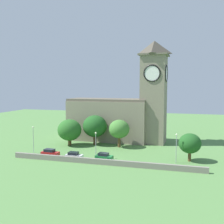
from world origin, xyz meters
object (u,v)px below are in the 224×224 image
at_px(streetlamp_central, 176,143).
at_px(streetlamp_west_end, 33,135).
at_px(church, 123,111).
at_px(car_white, 74,156).
at_px(car_red, 50,153).
at_px(tree_by_tower, 95,126).
at_px(tree_riverside_west, 190,143).
at_px(tree_riverside_east, 70,130).
at_px(tree_churchyard, 119,129).
at_px(streetlamp_west_mid, 96,141).
at_px(car_green, 104,156).

bearing_deg(streetlamp_central, streetlamp_west_end, -178.63).
relative_size(church, car_white, 7.67).
bearing_deg(car_red, tree_by_tower, 69.29).
relative_size(car_white, tree_riverside_west, 0.63).
bearing_deg(streetlamp_central, church, 130.08).
height_order(streetlamp_west_end, tree_riverside_east, tree_riverside_east).
relative_size(tree_churchyard, tree_riverside_west, 1.20).
xyz_separation_m(car_red, streetlamp_west_mid, (11.80, 1.22, 3.47)).
distance_m(tree_by_tower, tree_churchyard, 8.15).
height_order(streetlamp_central, tree_riverside_west, streetlamp_central).
distance_m(church, tree_riverside_east, 18.20).
xyz_separation_m(church, streetlamp_central, (17.82, -21.17, -5.21)).
relative_size(church, car_red, 6.97).
height_order(church, car_white, church).
bearing_deg(tree_churchyard, car_green, -90.50).
relative_size(car_green, streetlamp_central, 0.63).
bearing_deg(streetlamp_west_mid, tree_churchyard, 80.07).
relative_size(streetlamp_west_mid, tree_riverside_west, 0.99).
distance_m(streetlamp_central, tree_riverside_west, 3.91).
bearing_deg(car_white, car_green, 11.47).
bearing_deg(church, streetlamp_central, -49.92).
bearing_deg(church, streetlamp_west_end, -130.55).
bearing_deg(tree_riverside_east, car_white, -61.53).
height_order(car_red, tree_riverside_east, tree_riverside_east).
bearing_deg(tree_by_tower, streetlamp_central, -28.87).
bearing_deg(car_white, car_red, 173.22).
xyz_separation_m(car_red, tree_riverside_east, (-0.62, 13.03, 3.68)).
xyz_separation_m(streetlamp_west_mid, tree_riverside_east, (-12.42, 11.81, 0.21)).
bearing_deg(streetlamp_west_end, tree_riverside_west, 4.86).
height_order(car_white, tree_riverside_west, tree_riverside_west).
distance_m(car_red, streetlamp_central, 31.17).
bearing_deg(streetlamp_central, tree_riverside_east, 161.91).
xyz_separation_m(tree_churchyard, tree_riverside_west, (19.64, -9.55, -1.04)).
relative_size(car_red, car_green, 1.06).
xyz_separation_m(car_red, tree_riverside_west, (33.82, 5.25, 3.30)).
height_order(church, tree_riverside_east, church).
height_order(streetlamp_central, tree_by_tower, tree_by_tower).
height_order(streetlamp_west_mid, tree_churchyard, tree_churchyard).
xyz_separation_m(tree_churchyard, tree_riverside_east, (-14.80, -1.78, -0.66)).
distance_m(streetlamp_west_end, tree_by_tower, 18.84).
height_order(car_white, tree_riverside_east, tree_riverside_east).
bearing_deg(church, tree_churchyard, -82.70).
xyz_separation_m(car_green, tree_by_tower, (-7.88, 15.71, 4.71)).
height_order(car_white, tree_churchyard, tree_churchyard).
relative_size(car_red, tree_riverside_east, 0.59).
bearing_deg(streetlamp_central, streetlamp_west_mid, -175.37).
height_order(tree_by_tower, tree_riverside_west, tree_by_tower).
bearing_deg(car_red, streetlamp_west_mid, 5.89).
height_order(streetlamp_west_end, streetlamp_central, streetlamp_west_end).
bearing_deg(church, tree_riverside_east, -141.34).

